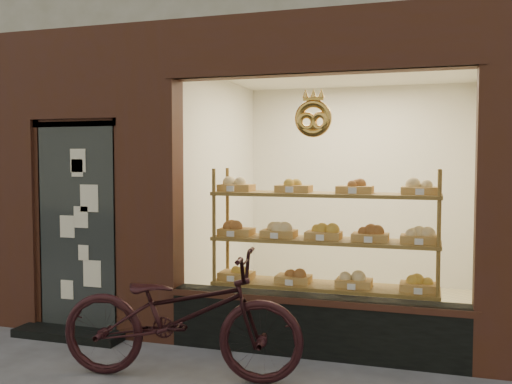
% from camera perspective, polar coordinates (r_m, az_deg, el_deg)
% --- Properties ---
extents(display_shelf, '(2.20, 0.45, 1.70)m').
position_cam_1_polar(display_shelf, '(5.64, 6.75, -6.18)').
color(display_shelf, brown).
rests_on(display_shelf, ground).
extents(bicycle, '(2.09, 0.99, 1.05)m').
position_cam_1_polar(bicycle, '(4.79, -7.53, -12.07)').
color(bicycle, black).
rests_on(bicycle, ground).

